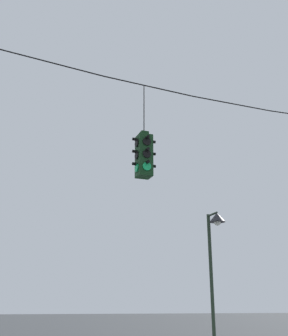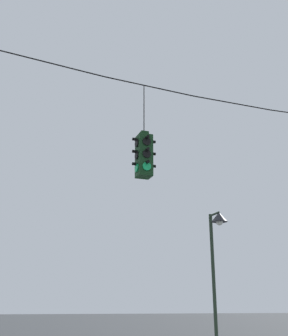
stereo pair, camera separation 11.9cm
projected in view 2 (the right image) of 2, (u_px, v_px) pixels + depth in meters
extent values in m
cylinder|color=black|center=(55.00, 64.00, 9.83)|extent=(2.39, 0.03, 0.21)
cylinder|color=black|center=(150.00, 87.00, 10.56)|extent=(2.39, 0.03, 0.12)
cylinder|color=black|center=(233.00, 103.00, 11.32)|extent=(2.39, 0.03, 0.03)
cube|color=#143819|center=(144.00, 156.00, 9.91)|extent=(0.34, 0.34, 1.03)
cube|color=#143819|center=(144.00, 134.00, 10.09)|extent=(0.19, 0.19, 0.10)
cylinder|color=black|center=(144.00, 108.00, 10.31)|extent=(0.02, 0.02, 1.26)
cylinder|color=black|center=(147.00, 141.00, 9.84)|extent=(0.20, 0.03, 0.20)
cylinder|color=black|center=(147.00, 137.00, 9.83)|extent=(0.07, 0.12, 0.07)
cylinder|color=black|center=(147.00, 154.00, 9.75)|extent=(0.20, 0.03, 0.20)
cylinder|color=black|center=(147.00, 149.00, 9.74)|extent=(0.07, 0.12, 0.07)
cylinder|color=#19C666|center=(147.00, 166.00, 9.65)|extent=(0.20, 0.03, 0.20)
cylinder|color=black|center=(147.00, 162.00, 9.64)|extent=(0.07, 0.12, 0.07)
cylinder|color=black|center=(141.00, 147.00, 10.17)|extent=(0.20, 0.03, 0.20)
cylinder|color=black|center=(141.00, 144.00, 10.24)|extent=(0.07, 0.12, 0.07)
cylinder|color=black|center=(141.00, 159.00, 10.08)|extent=(0.20, 0.03, 0.20)
cylinder|color=black|center=(141.00, 156.00, 10.15)|extent=(0.07, 0.12, 0.07)
cylinder|color=#19C666|center=(141.00, 171.00, 9.98)|extent=(0.20, 0.03, 0.20)
cylinder|color=black|center=(141.00, 168.00, 10.05)|extent=(0.07, 0.12, 0.07)
cylinder|color=black|center=(137.00, 143.00, 9.95)|extent=(0.03, 0.20, 0.20)
cylinder|color=black|center=(135.00, 139.00, 9.96)|extent=(0.12, 0.07, 0.07)
cylinder|color=black|center=(137.00, 155.00, 9.85)|extent=(0.03, 0.20, 0.20)
cylinder|color=black|center=(135.00, 151.00, 9.87)|extent=(0.12, 0.07, 0.07)
cylinder|color=#19C666|center=(137.00, 168.00, 9.75)|extent=(0.03, 0.20, 0.20)
cylinder|color=black|center=(135.00, 164.00, 9.77)|extent=(0.12, 0.07, 0.07)
cylinder|color=black|center=(151.00, 145.00, 10.07)|extent=(0.03, 0.20, 0.20)
cylinder|color=black|center=(153.00, 142.00, 10.11)|extent=(0.12, 0.07, 0.07)
cylinder|color=black|center=(151.00, 157.00, 9.97)|extent=(0.03, 0.20, 0.20)
cylinder|color=black|center=(153.00, 154.00, 10.01)|extent=(0.12, 0.07, 0.07)
cylinder|color=#19C666|center=(151.00, 169.00, 9.87)|extent=(0.03, 0.20, 0.20)
cylinder|color=black|center=(153.00, 166.00, 9.92)|extent=(0.12, 0.07, 0.07)
cylinder|color=#233323|center=(214.00, 281.00, 14.37)|extent=(0.12, 0.12, 4.64)
cylinder|color=#233323|center=(215.00, 214.00, 14.81)|extent=(0.07, 0.61, 0.07)
cone|color=#232328|center=(219.00, 217.00, 14.49)|extent=(0.55, 0.55, 0.33)
sphere|color=silver|center=(219.00, 222.00, 14.44)|extent=(0.25, 0.25, 0.25)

